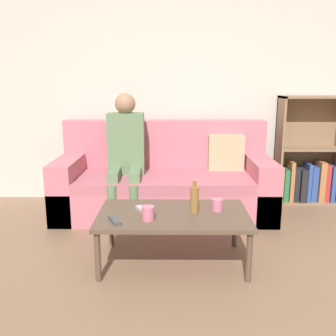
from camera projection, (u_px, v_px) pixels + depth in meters
name	position (u px, v px, depth m)	size (l,w,h in m)	color
wall_back	(179.00, 81.00, 4.02)	(12.00, 0.06, 2.60)	beige
couch	(165.00, 184.00, 3.75)	(2.09, 0.85, 0.90)	#D1707F
bookshelf	(307.00, 164.00, 4.06)	(0.67, 0.28, 1.15)	#8E7051
coffee_table	(173.00, 218.00, 2.68)	(1.07, 0.64, 0.38)	brown
person_adult	(126.00, 148.00, 3.59)	(0.36, 0.60, 1.19)	#66845B
cup_near	(148.00, 213.00, 2.53)	(0.09, 0.09, 0.10)	pink
cup_far	(217.00, 205.00, 2.72)	(0.08, 0.08, 0.09)	pink
tv_remote_0	(115.00, 220.00, 2.51)	(0.11, 0.18, 0.02)	#47474C
tv_remote_1	(143.00, 210.00, 2.71)	(0.12, 0.17, 0.02)	#B7B7BC
bottle	(194.00, 199.00, 2.66)	(0.06, 0.06, 0.24)	olive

